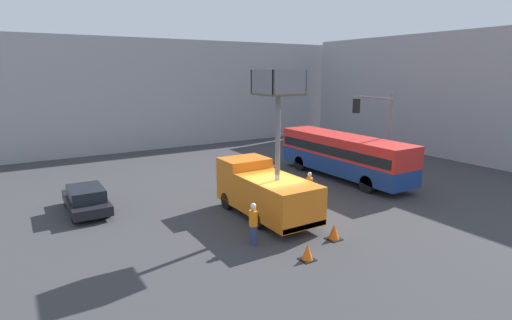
% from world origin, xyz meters
% --- Properties ---
extents(ground_plane, '(120.00, 120.00, 0.00)m').
position_xyz_m(ground_plane, '(0.00, 0.00, 0.00)').
color(ground_plane, '#38383A').
extents(building_backdrop_far, '(44.00, 10.00, 10.27)m').
position_xyz_m(building_backdrop_far, '(0.00, 26.49, 5.13)').
color(building_backdrop_far, '#9E9EA3').
rests_on(building_backdrop_far, ground_plane).
extents(building_backdrop_side, '(10.00, 28.00, 10.54)m').
position_xyz_m(building_backdrop_side, '(25.61, 6.68, 5.27)').
color(building_backdrop_side, '#9E9EA3').
rests_on(building_backdrop_side, ground_plane).
extents(utility_truck, '(2.48, 6.32, 7.40)m').
position_xyz_m(utility_truck, '(-0.02, 0.82, 1.54)').
color(utility_truck, orange).
rests_on(utility_truck, ground_plane).
extents(city_bus, '(2.56, 10.78, 2.99)m').
position_xyz_m(city_bus, '(8.73, 4.35, 1.77)').
color(city_bus, navy).
rests_on(city_bus, ground_plane).
extents(traffic_light_pole, '(3.29, 3.04, 5.96)m').
position_xyz_m(traffic_light_pole, '(9.85, 2.48, 4.02)').
color(traffic_light_pole, slate).
rests_on(traffic_light_pole, ground_plane).
extents(road_worker_near_truck, '(0.38, 0.38, 1.87)m').
position_xyz_m(road_worker_near_truck, '(-2.26, -1.72, 0.94)').
color(road_worker_near_truck, navy).
rests_on(road_worker_near_truck, ground_plane).
extents(road_worker_directing, '(0.38, 0.38, 1.78)m').
position_xyz_m(road_worker_directing, '(3.37, 1.43, 0.89)').
color(road_worker_directing, navy).
rests_on(road_worker_directing, ground_plane).
extents(traffic_cone_near_truck, '(0.58, 0.58, 0.66)m').
position_xyz_m(traffic_cone_near_truck, '(-1.19, -4.10, 0.31)').
color(traffic_cone_near_truck, black).
rests_on(traffic_cone_near_truck, ground_plane).
extents(traffic_cone_mid_road, '(0.63, 0.63, 0.72)m').
position_xyz_m(traffic_cone_mid_road, '(1.07, -3.17, 0.34)').
color(traffic_cone_mid_road, black).
rests_on(traffic_cone_mid_road, ground_plane).
extents(parked_car_curbside, '(1.88, 4.41, 1.39)m').
position_xyz_m(parked_car_curbside, '(-7.68, 6.38, 0.71)').
color(parked_car_curbside, black).
rests_on(parked_car_curbside, ground_plane).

